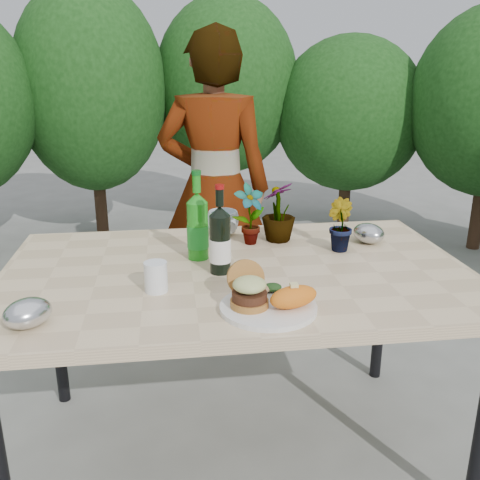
{
  "coord_description": "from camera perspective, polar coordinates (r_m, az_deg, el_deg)",
  "views": [
    {
      "loc": [
        -0.22,
        -1.7,
        1.42
      ],
      "look_at": [
        0.0,
        -0.08,
        0.88
      ],
      "focal_mm": 40.0,
      "sensor_mm": 36.0,
      "label": 1
    }
  ],
  "objects": [
    {
      "name": "seedling_mid",
      "position": [
        2.03,
        10.55,
        1.59
      ],
      "size": [
        0.11,
        0.13,
        0.2
      ],
      "primitive_type": "imported",
      "rotation": [
        0.0,
        0.0,
        1.84
      ],
      "color": "#2A561D",
      "rests_on": "patio_table"
    },
    {
      "name": "shrub_hedge",
      "position": [
        3.28,
        2.18,
        13.12
      ],
      "size": [
        6.88,
        5.07,
        2.05
      ],
      "color": "#382316",
      "rests_on": "ground"
    },
    {
      "name": "dinner_plate",
      "position": [
        1.54,
        3.04,
        -7.21
      ],
      "size": [
        0.28,
        0.28,
        0.01
      ],
      "primitive_type": "cylinder",
      "color": "white",
      "rests_on": "patio_table"
    },
    {
      "name": "foil_packet_left",
      "position": [
        1.55,
        -21.71,
        -7.24
      ],
      "size": [
        0.17,
        0.17,
        0.08
      ],
      "primitive_type": "ellipsoid",
      "rotation": [
        0.0,
        0.0,
        0.75
      ],
      "color": "silver",
      "rests_on": "patio_table"
    },
    {
      "name": "plastic_cup",
      "position": [
        1.67,
        -8.96,
        -3.9
      ],
      "size": [
        0.07,
        0.07,
        0.09
      ],
      "primitive_type": "cylinder",
      "color": "white",
      "rests_on": "patio_table"
    },
    {
      "name": "seedling_left",
      "position": [
        2.06,
        1.06,
        2.74
      ],
      "size": [
        0.15,
        0.12,
        0.24
      ],
      "primitive_type": "imported",
      "rotation": [
        0.0,
        0.0,
        0.36
      ],
      "color": "#23571D",
      "rests_on": "patio_table"
    },
    {
      "name": "wine_bottle",
      "position": [
        1.77,
        -2.14,
        -0.11
      ],
      "size": [
        0.07,
        0.07,
        0.3
      ],
      "rotation": [
        0.0,
        0.0,
        0.11
      ],
      "color": "black",
      "rests_on": "patio_table"
    },
    {
      "name": "seedling_right",
      "position": [
        2.11,
        4.15,
        3.02
      ],
      "size": [
        0.19,
        0.19,
        0.24
      ],
      "primitive_type": "imported",
      "rotation": [
        0.0,
        0.0,
        3.92
      ],
      "color": "#22531C",
      "rests_on": "patio_table"
    },
    {
      "name": "sparkling_water",
      "position": [
        1.91,
        -4.54,
        1.39
      ],
      "size": [
        0.08,
        0.08,
        0.32
      ],
      "rotation": [
        0.0,
        0.0,
        0.19
      ],
      "color": "#1C8A19",
      "rests_on": "patio_table"
    },
    {
      "name": "grilled_veg",
      "position": [
        1.62,
        3.05,
        -5.13
      ],
      "size": [
        0.08,
        0.05,
        0.03
      ],
      "color": "olive",
      "rests_on": "dinner_plate"
    },
    {
      "name": "burger_stack",
      "position": [
        1.53,
        0.91,
        -5.24
      ],
      "size": [
        0.11,
        0.16,
        0.11
      ],
      "color": "#B7722D",
      "rests_on": "dinner_plate"
    },
    {
      "name": "ground",
      "position": [
        2.23,
        -0.3,
        -21.32
      ],
      "size": [
        80.0,
        80.0,
        0.0
      ],
      "primitive_type": "plane",
      "color": "slate",
      "rests_on": "ground"
    },
    {
      "name": "person",
      "position": [
        2.8,
        -2.74,
        5.48
      ],
      "size": [
        0.65,
        0.49,
        1.6
      ],
      "primitive_type": "imported",
      "rotation": [
        0.0,
        0.0,
        2.95
      ],
      "color": "#9D624E",
      "rests_on": "ground"
    },
    {
      "name": "patio_table",
      "position": [
        1.86,
        -0.33,
        -4.71
      ],
      "size": [
        1.6,
        1.0,
        0.75
      ],
      "color": "beige",
      "rests_on": "ground"
    },
    {
      "name": "sweet_potato",
      "position": [
        1.52,
        5.73,
        -6.05
      ],
      "size": [
        0.17,
        0.12,
        0.06
      ],
      "primitive_type": "ellipsoid",
      "rotation": [
        0.0,
        0.0,
        0.35
      ],
      "color": "orange",
      "rests_on": "dinner_plate"
    },
    {
      "name": "foil_packet_right",
      "position": [
        2.15,
        13.55,
        0.7
      ],
      "size": [
        0.16,
        0.17,
        0.08
      ],
      "primitive_type": "ellipsoid",
      "rotation": [
        0.0,
        0.0,
        2.03
      ],
      "color": "#AEB0B5",
      "rests_on": "patio_table"
    },
    {
      "name": "blue_bowl",
      "position": [
        2.19,
        -1.83,
        1.83
      ],
      "size": [
        0.17,
        0.17,
        0.1
      ],
      "primitive_type": "imported",
      "rotation": [
        0.0,
        0.0,
        -0.38
      ],
      "color": "silver",
      "rests_on": "patio_table"
    }
  ]
}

